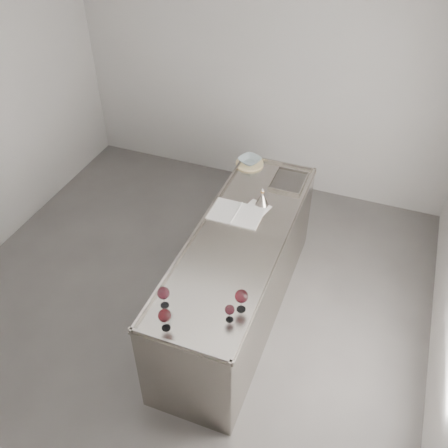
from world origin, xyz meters
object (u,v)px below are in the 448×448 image
at_px(wine_glass_right, 241,297).
at_px(wine_funnel, 262,200).
at_px(counter, 238,276).
at_px(notebook, 236,213).
at_px(wine_glass_middle, 165,316).
at_px(ceramic_bowl, 250,160).
at_px(wine_glass_left, 163,294).
at_px(wine_glass_small, 230,310).

relative_size(wine_glass_right, wine_funnel, 1.01).
distance_m(counter, notebook, 0.56).
distance_m(wine_glass_middle, wine_funnel, 1.58).
distance_m(counter, wine_glass_right, 0.99).
bearing_deg(wine_funnel, ceramic_bowl, 118.12).
bearing_deg(wine_glass_right, counter, 110.43).
relative_size(wine_glass_right, ceramic_bowl, 0.90).
bearing_deg(wine_glass_left, wine_funnel, 77.92).
bearing_deg(wine_glass_left, counter, 74.24).
relative_size(wine_glass_middle, wine_glass_small, 1.27).
bearing_deg(wine_glass_middle, counter, 81.84).
distance_m(wine_glass_middle, wine_glass_right, 0.55).
height_order(counter, wine_glass_middle, wine_glass_middle).
height_order(wine_glass_middle, wine_funnel, wine_funnel).
bearing_deg(counter, wine_glass_right, -69.57).
bearing_deg(wine_glass_middle, wine_glass_right, 38.61).
bearing_deg(wine_glass_right, notebook, 111.64).
xyz_separation_m(notebook, ceramic_bowl, (-0.15, 0.80, 0.04)).
distance_m(wine_glass_middle, ceramic_bowl, 2.16).
relative_size(wine_glass_left, wine_glass_small, 1.25).
relative_size(wine_glass_middle, ceramic_bowl, 0.85).
bearing_deg(ceramic_bowl, wine_glass_small, -75.34).
height_order(counter, ceramic_bowl, ceramic_bowl).
relative_size(wine_glass_left, notebook, 0.39).
relative_size(wine_glass_middle, wine_glass_right, 0.95).
relative_size(wine_glass_right, notebook, 0.41).
bearing_deg(wine_glass_right, wine_funnel, 100.77).
relative_size(counter, wine_glass_middle, 13.46).
bearing_deg(wine_glass_middle, wine_glass_small, 30.36).
relative_size(wine_glass_small, ceramic_bowl, 0.67).
height_order(wine_glass_middle, ceramic_bowl, wine_glass_middle).
bearing_deg(wine_glass_right, ceramic_bowl, 106.84).
height_order(notebook, ceramic_bowl, ceramic_bowl).
bearing_deg(wine_glass_small, ceramic_bowl, 104.66).
xyz_separation_m(wine_glass_left, wine_glass_small, (0.48, 0.04, -0.03)).
bearing_deg(counter, wine_funnel, 85.01).
xyz_separation_m(counter, wine_glass_small, (0.23, -0.86, 0.57)).
xyz_separation_m(wine_glass_right, wine_funnel, (-0.23, 1.22, -0.08)).
bearing_deg(wine_glass_small, wine_glass_right, 69.40).
height_order(wine_glass_right, notebook, wine_glass_right).
height_order(wine_glass_small, notebook, wine_glass_small).
distance_m(wine_glass_small, notebook, 1.19).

